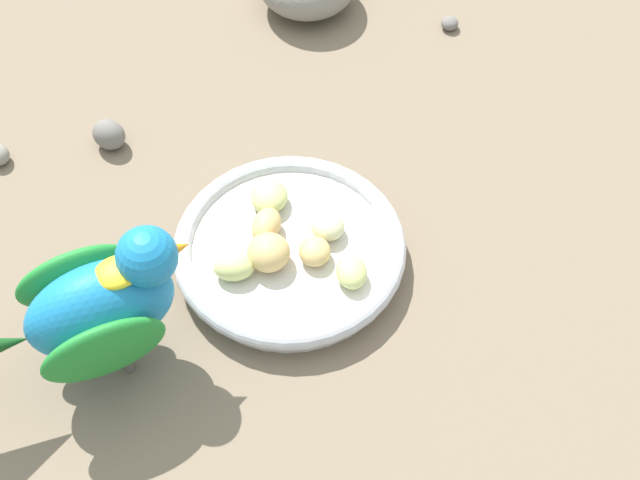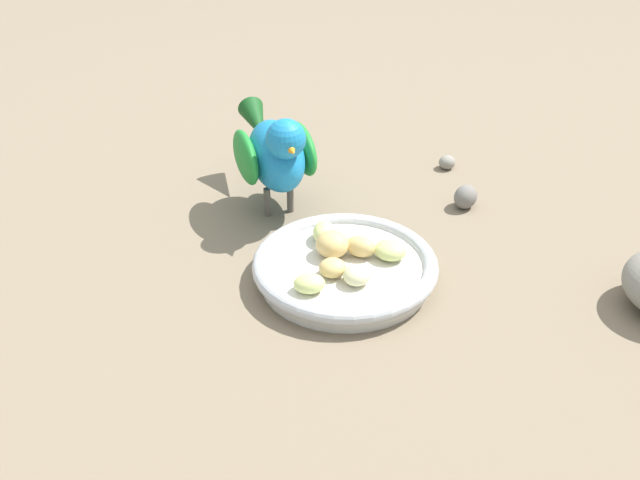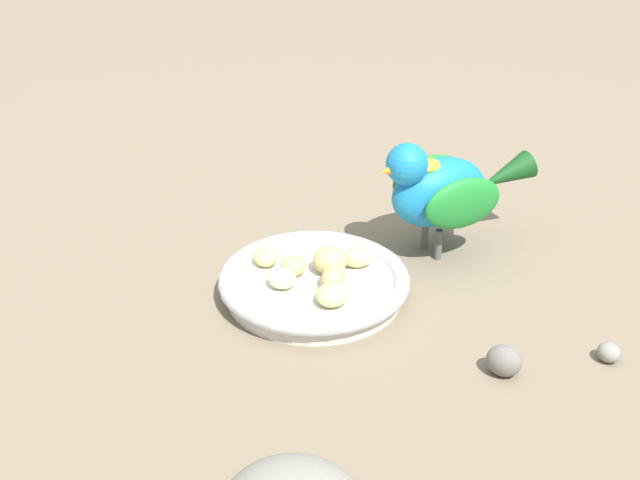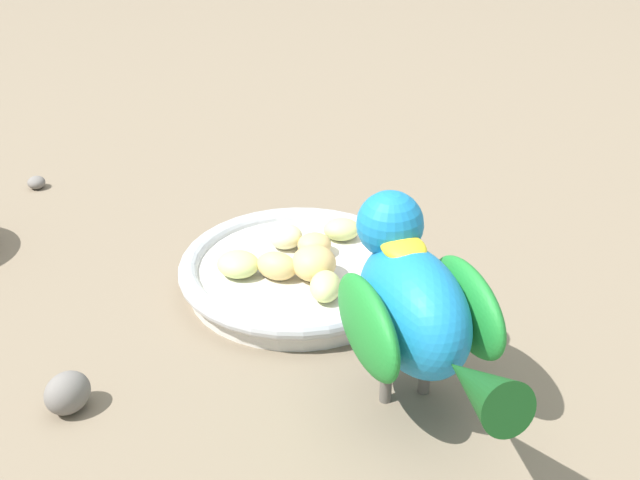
% 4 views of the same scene
% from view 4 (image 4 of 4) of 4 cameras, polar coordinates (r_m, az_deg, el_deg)
% --- Properties ---
extents(ground_plane, '(4.00, 4.00, 0.00)m').
position_cam_4_polar(ground_plane, '(0.67, -2.40, -3.35)').
color(ground_plane, '#756651').
extents(feeding_bowl, '(0.19, 0.19, 0.03)m').
position_cam_4_polar(feeding_bowl, '(0.66, -1.55, -2.09)').
color(feeding_bowl, beige).
rests_on(feeding_bowl, ground_plane).
extents(apple_piece_0, '(0.04, 0.04, 0.02)m').
position_cam_4_polar(apple_piece_0, '(0.64, -5.53, -1.82)').
color(apple_piece_0, '#C6D17A').
rests_on(apple_piece_0, feeding_bowl).
extents(apple_piece_1, '(0.05, 0.05, 0.03)m').
position_cam_4_polar(apple_piece_1, '(0.64, -0.42, -1.58)').
color(apple_piece_1, tan).
rests_on(apple_piece_1, feeding_bowl).
extents(apple_piece_2, '(0.04, 0.04, 0.02)m').
position_cam_4_polar(apple_piece_2, '(0.68, -2.34, 0.23)').
color(apple_piece_2, beige).
rests_on(apple_piece_2, feeding_bowl).
extents(apple_piece_3, '(0.03, 0.03, 0.02)m').
position_cam_4_polar(apple_piece_3, '(0.67, -0.39, -0.31)').
color(apple_piece_3, tan).
rests_on(apple_piece_3, feeding_bowl).
extents(apple_piece_4, '(0.03, 0.03, 0.02)m').
position_cam_4_polar(apple_piece_4, '(0.69, 1.48, 0.73)').
color(apple_piece_4, '#C6D17A').
rests_on(apple_piece_4, feeding_bowl).
extents(apple_piece_5, '(0.04, 0.04, 0.02)m').
position_cam_4_polar(apple_piece_5, '(0.64, -2.96, -1.77)').
color(apple_piece_5, tan).
rests_on(apple_piece_5, feeding_bowl).
extents(apple_piece_6, '(0.03, 0.04, 0.02)m').
position_cam_4_polar(apple_piece_6, '(0.62, 0.37, -3.17)').
color(apple_piece_6, '#C6D17A').
rests_on(apple_piece_6, feeding_bowl).
extents(parrot, '(0.09, 0.19, 0.13)m').
position_cam_4_polar(parrot, '(0.51, 6.54, -4.50)').
color(parrot, '#59544C').
rests_on(parrot, ground_plane).
extents(pebble_1, '(0.02, 0.02, 0.01)m').
position_cam_4_polar(pebble_1, '(0.87, -18.71, 3.72)').
color(pebble_1, slate).
rests_on(pebble_1, ground_plane).
extents(pebble_2, '(0.04, 0.04, 0.03)m').
position_cam_4_polar(pebble_2, '(0.56, -16.78, -9.92)').
color(pebble_2, slate).
rests_on(pebble_2, ground_plane).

